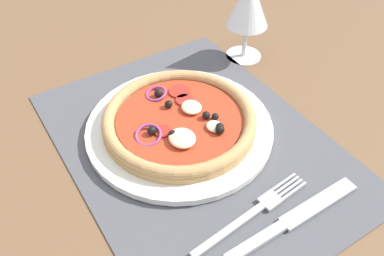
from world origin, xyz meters
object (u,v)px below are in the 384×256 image
object	(u,v)px
plate	(180,128)
pizza	(179,120)
wine_glass	(248,5)
knife	(295,218)
fork	(257,210)

from	to	relation	value
plate	pizza	bearing A→B (deg)	-18.48
plate	wine_glass	distance (cm)	24.68
knife	wine_glass	size ratio (longest dim) A/B	1.34
plate	fork	distance (cm)	17.27
pizza	fork	bearing A→B (deg)	1.91
plate	fork	size ratio (longest dim) A/B	1.51
fork	knife	xyz separation A→B (cm)	(3.37, 3.18, 0.03)
pizza	knife	size ratio (longest dim) A/B	1.11
plate	pizza	xyz separation A→B (cm)	(0.03, -0.01, 1.60)
pizza	knife	xyz separation A→B (cm)	(20.59, 3.76, -1.85)
pizza	wine_glass	distance (cm)	24.16
fork	pizza	bearing A→B (deg)	86.18
fork	wine_glass	world-z (taller)	wine_glass
plate	knife	size ratio (longest dim) A/B	1.36
fork	knife	size ratio (longest dim) A/B	0.90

